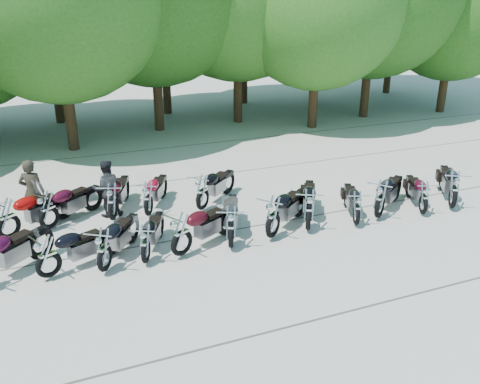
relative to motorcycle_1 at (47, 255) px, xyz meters
name	(u,v)px	position (x,y,z in m)	size (l,w,h in m)	color
ground	(262,252)	(5.03, -0.65, -0.62)	(90.00, 90.00, 0.00)	#A9A498
tree_6	(318,0)	(12.58, 10.17, 5.20)	(8.00, 8.00, 9.82)	#3A2614
tree_8	(455,6)	(20.86, 10.55, 4.86)	(7.53, 7.53, 9.25)	#3A2614
tree_11	(46,7)	(1.27, 15.78, 4.88)	(7.56, 7.56, 9.28)	#3A2614
tree_12	(162,1)	(6.83, 15.82, 5.11)	(7.88, 7.88, 9.67)	#3A2614
motorcycle_1	(47,255)	(0.00, 0.00, 0.00)	(0.66, 2.18, 1.23)	black
motorcycle_2	(104,249)	(1.22, -0.18, 0.02)	(0.68, 2.24, 1.27)	black
motorcycle_3	(145,243)	(2.19, -0.13, -0.04)	(0.62, 2.03, 1.15)	black
motorcycle_4	(181,233)	(3.09, -0.14, 0.05)	(0.72, 2.36, 1.33)	#35070E
motorcycle_5	(231,226)	(4.37, -0.18, 0.04)	(0.71, 2.32, 1.31)	black
motorcycle_6	(273,216)	(5.59, -0.08, 0.07)	(0.74, 2.42, 1.37)	black
motorcycle_7	(309,208)	(6.70, 0.00, 0.07)	(0.74, 2.42, 1.37)	black
motorcycle_8	(357,207)	(8.11, -0.21, -0.04)	(0.62, 2.05, 1.16)	black
motorcycle_9	(381,198)	(8.99, -0.07, 0.05)	(0.72, 2.36, 1.34)	black
motorcycle_10	(424,197)	(10.37, -0.30, -0.03)	(0.63, 2.06, 1.16)	#3B081B
motorcycle_11	(454,189)	(11.47, -0.31, 0.06)	(0.73, 2.40, 1.35)	black
motorcycle_12	(7,217)	(-0.88, 2.47, 0.05)	(0.72, 2.36, 1.33)	#960605
motorcycle_13	(48,209)	(0.13, 2.71, 0.03)	(0.69, 2.27, 1.28)	#380718
motorcycle_14	(112,201)	(1.85, 2.65, 0.03)	(0.70, 2.30, 1.30)	#370711
motorcycle_15	(148,198)	(2.86, 2.57, 0.00)	(0.66, 2.17, 1.23)	maroon
motorcycle_16	(202,191)	(4.45, 2.39, 0.03)	(0.70, 2.29, 1.29)	black
rider_0	(32,192)	(-0.20, 3.39, 0.33)	(0.69, 0.45, 1.89)	black
rider_1	(107,189)	(1.79, 3.14, 0.23)	(0.83, 0.64, 1.70)	black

